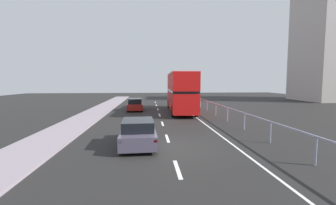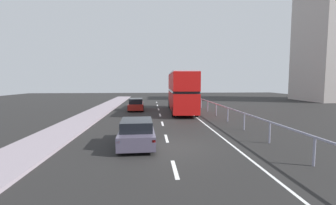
{
  "view_description": "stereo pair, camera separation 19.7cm",
  "coord_description": "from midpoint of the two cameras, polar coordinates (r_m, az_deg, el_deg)",
  "views": [
    {
      "loc": [
        -1.09,
        -11.82,
        3.36
      ],
      "look_at": [
        0.46,
        6.74,
        1.7
      ],
      "focal_mm": 24.81,
      "sensor_mm": 36.0,
      "label": 1
    },
    {
      "loc": [
        -0.89,
        -11.83,
        3.36
      ],
      "look_at": [
        0.46,
        6.74,
        1.7
      ],
      "focal_mm": 24.81,
      "sensor_mm": 36.0,
      "label": 2
    }
  ],
  "objects": [
    {
      "name": "hatchback_car_near",
      "position": [
        12.53,
        -7.24,
        -7.37
      ],
      "size": [
        1.98,
        4.15,
        1.39
      ],
      "rotation": [
        0.0,
        0.0,
        0.04
      ],
      "color": "#4B4558",
      "rests_on": "ground"
    },
    {
      "name": "sedan_car_ahead",
      "position": [
        27.86,
        -7.65,
        -0.5
      ],
      "size": [
        1.87,
        4.45,
        1.41
      ],
      "rotation": [
        0.0,
        0.0,
        0.03
      ],
      "color": "maroon",
      "rests_on": "ground"
    },
    {
      "name": "near_sidewalk_kerb",
      "position": [
        13.59,
        -29.91,
        -9.62
      ],
      "size": [
        2.78,
        80.0,
        0.14
      ],
      "primitive_type": "cube",
      "color": "gray",
      "rests_on": "ground"
    },
    {
      "name": "lane_paint_markings",
      "position": [
        20.57,
        4.96,
        -4.33
      ],
      "size": [
        3.53,
        46.0,
        0.01
      ],
      "color": "silver",
      "rests_on": "ground"
    },
    {
      "name": "ground_plane",
      "position": [
        12.35,
        0.62,
        -10.95
      ],
      "size": [
        74.38,
        120.0,
        0.1
      ],
      "primitive_type": "cube",
      "color": "black"
    },
    {
      "name": "double_decker_bus_red",
      "position": [
        26.04,
        3.51,
        2.85
      ],
      "size": [
        2.85,
        10.93,
        4.4
      ],
      "rotation": [
        0.0,
        0.0,
        -0.04
      ],
      "color": "red",
      "rests_on": "ground"
    },
    {
      "name": "bridge_side_railing",
      "position": [
        21.97,
        13.27,
        -1.29
      ],
      "size": [
        0.1,
        42.0,
        1.22
      ],
      "color": "gray",
      "rests_on": "ground"
    }
  ]
}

